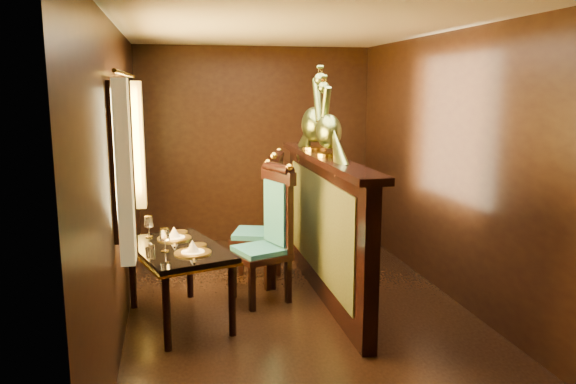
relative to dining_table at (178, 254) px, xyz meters
name	(u,v)px	position (x,y,z in m)	size (l,w,h in m)	color
ground	(298,309)	(1.05, 0.03, -0.60)	(5.00, 5.00, 0.00)	black
room_shell	(288,135)	(0.97, 0.05, 0.99)	(3.04, 5.04, 2.52)	black
partition	(324,224)	(1.38, 0.33, 0.12)	(0.26, 2.70, 1.36)	black
dining_table	(178,254)	(0.00, 0.00, 0.00)	(1.00, 1.28, 0.86)	black
chair_left	(271,228)	(0.87, 0.37, 0.09)	(0.61, 0.62, 1.31)	black
chair_right	(269,215)	(0.92, 0.81, 0.12)	(0.62, 0.64, 1.38)	black
peacock_left	(329,116)	(1.38, 0.23, 1.14)	(0.23, 0.62, 0.74)	#1A4E3C
peacock_right	(315,109)	(1.38, 0.75, 1.18)	(0.26, 0.70, 0.83)	#1A4E3C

